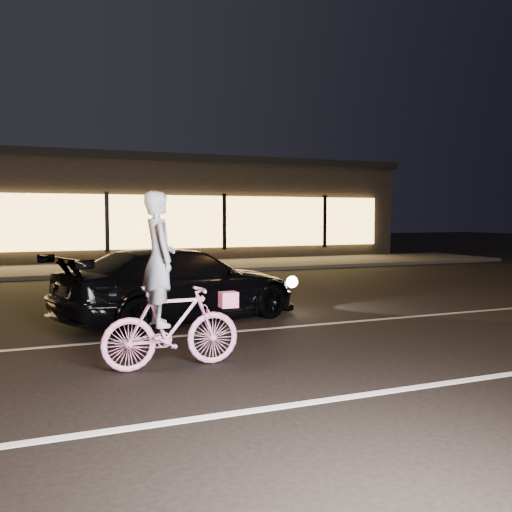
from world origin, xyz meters
name	(u,v)px	position (x,y,z in m)	size (l,w,h in m)	color
ground	(282,362)	(0.00, 0.00, 0.00)	(90.00, 90.00, 0.00)	black
lane_stripe_near	(346,397)	(0.00, -1.50, 0.00)	(60.00, 0.12, 0.01)	silver
lane_stripe_far	(228,332)	(0.00, 2.00, 0.00)	(60.00, 0.10, 0.01)	gray
sidewalk	(116,269)	(0.00, 13.00, 0.06)	(30.00, 4.00, 0.12)	#383533
storefront	(93,208)	(0.00, 18.97, 2.15)	(25.40, 8.42, 4.20)	black
cyclist	(168,306)	(-1.37, 0.27, 0.75)	(1.67, 0.58, 2.11)	#DC328F
sedan	(181,285)	(-0.42, 3.18, 0.64)	(4.71, 3.01, 1.27)	black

